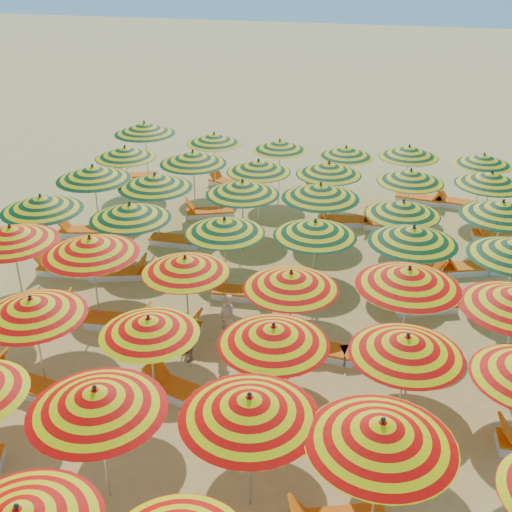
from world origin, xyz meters
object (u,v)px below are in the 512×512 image
(umbrella_45, at_px, (346,152))
(lounger_12, at_px, (249,411))
(umbrella_27, at_px, (315,228))
(lounger_16, at_px, (170,328))
(umbrella_34, at_px, (403,208))
(lounger_19, at_px, (65,269))
(lounger_18, at_px, (378,352))
(umbrella_20, at_px, (185,265))
(umbrella_30, at_px, (93,173))
(lounger_27, at_px, (416,271))
(lounger_20, at_px, (120,273))
(lounger_36, at_px, (420,199))
(umbrella_36, at_px, (125,152))
(lounger_34, at_px, (228,184))
(lounger_11, at_px, (180,391))
(lounger_21, at_px, (244,293))
(umbrella_13, at_px, (32,307))
(umbrella_18, at_px, (11,235))
(lounger_17, at_px, (310,348))
(umbrella_21, at_px, (291,280))
(lounger_37, at_px, (459,204))
(lounger_31, at_px, (387,225))
(umbrella_9, at_px, (250,407))
(umbrella_42, at_px, (145,128))
(umbrella_46, at_px, (409,152))
(lounger_32, at_px, (497,236))
(umbrella_35, at_px, (502,209))
(lounger_29, at_px, (209,213))
(umbrella_33, at_px, (321,191))
(lounger_28, at_px, (469,268))
(beachgoer_b, at_px, (185,337))
(umbrella_43, at_px, (214,139))
(beachgoer_a, at_px, (228,320))
(lounger_10, at_px, (19,382))
(umbrella_15, at_px, (274,335))
(umbrella_28, at_px, (413,235))
(umbrella_47, at_px, (484,160))
(umbrella_32, at_px, (243,188))
(lounger_25, at_px, (84,231))
(lounger_14, at_px, (41,309))
(lounger_22, at_px, (296,288))
(umbrella_38, at_px, (259,166))
(umbrella_40, at_px, (411,176))
(umbrella_16, at_px, (407,345))
(lounger_26, at_px, (177,241))
(umbrella_10, at_px, (382,433))
(umbrella_19, at_px, (91,246))
(umbrella_37, at_px, (193,158))
(lounger_23, at_px, (424,306))
(umbrella_31, at_px, (155,181))
(umbrella_14, at_px, (149,326))
(lounger_35, at_px, (327,196))
(lounger_15, at_px, (120,322))
(umbrella_44, at_px, (280,145))

(umbrella_45, height_order, lounger_12, umbrella_45)
(umbrella_27, relative_size, lounger_16, 1.39)
(umbrella_34, xyz_separation_m, lounger_19, (-9.86, -2.54, -1.93))
(lounger_18, bearing_deg, umbrella_20, 158.87)
(umbrella_30, xyz_separation_m, lounger_19, (0.10, -2.69, -2.15))
(umbrella_27, height_order, lounger_27, umbrella_27)
(lounger_20, bearing_deg, lounger_36, 26.33)
(umbrella_36, bearing_deg, lounger_20, -69.82)
(lounger_27, xyz_separation_m, lounger_34, (-7.55, 5.88, 0.00))
(lounger_11, bearing_deg, lounger_21, -77.29)
(umbrella_13, xyz_separation_m, umbrella_20, (2.51, 2.82, -0.13))
(umbrella_18, relative_size, lounger_17, 1.55)
(umbrella_21, xyz_separation_m, lounger_37, (4.53, 10.71, -1.96))
(lounger_16, relative_size, lounger_31, 1.00)
(umbrella_9, height_order, umbrella_42, umbrella_42)
(umbrella_46, bearing_deg, lounger_32, -39.17)
(lounger_36, bearing_deg, umbrella_35, -61.60)
(lounger_19, distance_m, lounger_29, 5.99)
(umbrella_33, height_order, lounger_28, umbrella_33)
(beachgoer_b, bearing_deg, lounger_27, 94.98)
(lounger_34, distance_m, beachgoer_b, 11.72)
(umbrella_42, relative_size, lounger_17, 1.73)
(umbrella_43, xyz_separation_m, beachgoer_a, (3.42, -10.48, -1.35))
(lounger_10, bearing_deg, beachgoer_b, -138.85)
(lounger_34, bearing_deg, lounger_32, -175.21)
(lounger_19, xyz_separation_m, lounger_21, (5.69, -0.15, 0.00))
(umbrella_15, xyz_separation_m, lounger_28, (4.53, 7.78, -2.00))
(umbrella_45, bearing_deg, lounger_36, 10.21)
(umbrella_28, height_order, umbrella_47, umbrella_28)
(umbrella_32, xyz_separation_m, lounger_36, (5.60, 5.52, -2.03))
(lounger_16, relative_size, lounger_25, 0.97)
(lounger_14, height_order, lounger_22, same)
(umbrella_38, relative_size, lounger_21, 1.36)
(umbrella_34, relative_size, umbrella_42, 0.87)
(umbrella_40, relative_size, lounger_29, 1.61)
(umbrella_16, relative_size, lounger_26, 1.56)
(umbrella_10, distance_m, umbrella_27, 8.10)
(umbrella_19, bearing_deg, umbrella_37, 87.95)
(umbrella_43, relative_size, lounger_23, 1.46)
(umbrella_31, xyz_separation_m, umbrella_40, (7.96, 2.74, -0.15))
(umbrella_14, xyz_separation_m, lounger_26, (-2.18, 7.62, -1.84))
(lounger_36, bearing_deg, umbrella_36, -158.10)
(lounger_36, bearing_deg, lounger_21, -112.06)
(umbrella_27, distance_m, umbrella_38, 5.49)
(lounger_25, height_order, lounger_28, same)
(umbrella_14, xyz_separation_m, lounger_35, (2.19, 12.73, -1.84))
(umbrella_37, bearing_deg, lounger_22, -45.76)
(umbrella_18, xyz_separation_m, lounger_15, (2.93, -0.21, -2.13))
(umbrella_9, relative_size, lounger_11, 1.75)
(umbrella_44, relative_size, lounger_23, 1.48)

